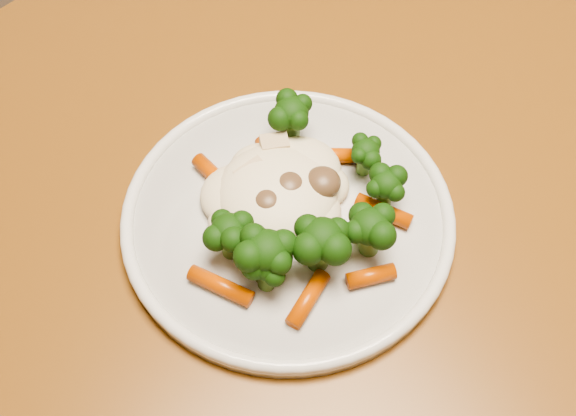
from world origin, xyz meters
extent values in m
cube|color=brown|center=(-0.04, 0.20, 0.73)|extent=(1.31, 1.01, 0.04)
cube|color=brown|center=(0.41, 0.63, 0.35)|extent=(0.07, 0.07, 0.71)
cylinder|color=white|center=(0.03, 0.23, 0.76)|extent=(0.25, 0.25, 0.01)
ellipsoid|color=#FFF1CB|center=(0.03, 0.25, 0.78)|extent=(0.11, 0.10, 0.04)
ellipsoid|color=black|center=(-0.01, 0.20, 0.78)|extent=(0.05, 0.05, 0.04)
ellipsoid|color=black|center=(0.02, 0.19, 0.78)|extent=(0.05, 0.05, 0.04)
ellipsoid|color=black|center=(0.06, 0.18, 0.78)|extent=(0.05, 0.05, 0.04)
ellipsoid|color=black|center=(0.09, 0.20, 0.78)|extent=(0.04, 0.04, 0.03)
ellipsoid|color=black|center=(0.10, 0.23, 0.78)|extent=(0.03, 0.03, 0.03)
ellipsoid|color=black|center=(0.07, 0.29, 0.78)|extent=(0.04, 0.04, 0.04)
ellipsoid|color=black|center=(-0.02, 0.23, 0.78)|extent=(0.04, 0.04, 0.04)
ellipsoid|color=black|center=(-0.01, 0.19, 0.78)|extent=(0.04, 0.04, 0.04)
cylinder|color=#D45204|center=(0.00, 0.29, 0.77)|extent=(0.02, 0.05, 0.01)
cylinder|color=#D45204|center=(0.04, 0.28, 0.77)|extent=(0.02, 0.04, 0.01)
cylinder|color=#D45204|center=(0.09, 0.26, 0.77)|extent=(0.05, 0.04, 0.01)
cylinder|color=#D45204|center=(-0.04, 0.21, 0.77)|extent=(0.03, 0.05, 0.01)
cylinder|color=#D45204|center=(0.00, 0.17, 0.77)|extent=(0.04, 0.03, 0.01)
cylinder|color=#D45204|center=(0.05, 0.15, 0.77)|extent=(0.04, 0.02, 0.01)
cylinder|color=#D45204|center=(0.09, 0.19, 0.77)|extent=(0.03, 0.04, 0.01)
ellipsoid|color=brown|center=(0.04, 0.24, 0.78)|extent=(0.03, 0.03, 0.02)
ellipsoid|color=brown|center=(0.06, 0.23, 0.78)|extent=(0.03, 0.03, 0.02)
ellipsoid|color=brown|center=(0.02, 0.24, 0.78)|extent=(0.03, 0.03, 0.02)
cube|color=beige|center=(0.02, 0.27, 0.78)|extent=(0.02, 0.02, 0.01)
cube|color=beige|center=(0.05, 0.28, 0.78)|extent=(0.03, 0.02, 0.01)
camera|label=1|loc=(-0.14, -0.01, 1.21)|focal=45.00mm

